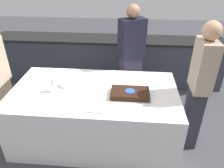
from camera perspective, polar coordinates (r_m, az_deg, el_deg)
The scene contains 10 objects.
ground_plane at distance 3.29m, azimuth -4.10°, elevation -13.19°, with size 14.00×14.00×0.00m, color #424247.
back_counter at distance 4.41m, azimuth -1.14°, elevation 6.24°, with size 4.40×0.58×0.92m.
dining_table at distance 3.03m, azimuth -4.37°, elevation -7.83°, with size 2.14×1.16×0.78m.
cake at distance 2.68m, azimuth 4.73°, elevation -2.44°, with size 0.51×0.31×0.07m.
plate_stack at distance 2.95m, azimuth -11.63°, elevation -0.04°, with size 0.21×0.21×0.04m.
wine_glass at distance 2.81m, azimuth -15.17°, elevation 0.23°, with size 0.07×0.07×0.18m.
side_plate_near_cake at distance 2.95m, azimuth 2.97°, elevation 0.20°, with size 0.19×0.19×0.00m.
utensil_pile at distance 2.44m, azimuth -4.32°, elevation -6.77°, with size 0.16×0.11×0.02m.
person_cutting_cake at distance 3.44m, azimuth 4.99°, elevation 6.59°, with size 0.43×0.36×1.70m.
person_seated_right at distance 2.85m, azimuth 21.71°, elevation -0.79°, with size 0.21×0.36×1.69m.
Camera 1 is at (0.43, -2.35, 2.26)m, focal length 35.00 mm.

